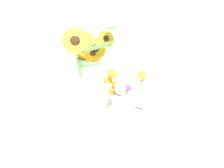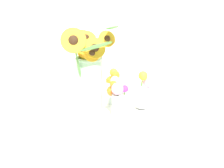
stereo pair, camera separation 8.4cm
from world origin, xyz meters
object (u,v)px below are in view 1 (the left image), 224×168
Objects in this scene: mason_jar_sunflowers at (89,74)px; vase_bulb_right at (142,94)px; serving_tray at (112,113)px; vase_small_back at (113,88)px; vase_small_center at (121,99)px.

vase_bulb_right is (0.21, -0.03, -0.09)m from mason_jar_sunflowers.
vase_bulb_right is (0.13, 0.00, 0.07)m from serving_tray.
vase_small_back is at bearing 138.63° from vase_bulb_right.
vase_small_center is at bearing -145.89° from vase_bulb_right.
vase_small_back reaches higher than serving_tray.
mason_jar_sunflowers reaches higher than serving_tray.
vase_small_center is 1.09× the size of vase_small_back.
serving_tray is 3.16× the size of vase_small_back.
mason_jar_sunflowers is 0.23m from vase_bulb_right.
vase_bulb_right is at bearing -41.37° from vase_small_back.
serving_tray is 2.97× the size of vase_bulb_right.
vase_small_center reaches higher than serving_tray.
vase_bulb_right is (0.12, 0.08, -0.02)m from vase_small_center.
mason_jar_sunflowers is (-0.08, 0.03, 0.16)m from serving_tray.
serving_tray is 1.38× the size of mason_jar_sunflowers.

